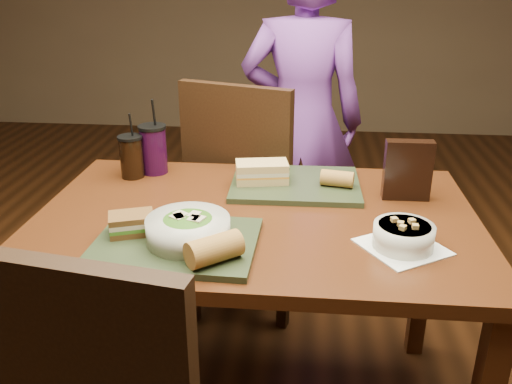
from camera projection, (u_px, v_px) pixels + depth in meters
dining_table at (256, 241)px, 1.64m from camera, size 1.30×0.85×0.75m
chair_far at (240, 191)px, 2.22m from camera, size 0.57×0.58×1.04m
diner at (302, 122)px, 2.47m from camera, size 0.58×0.39×1.54m
tray_near at (176, 243)px, 1.41m from camera, size 0.43×0.33×0.02m
tray_far at (295, 184)px, 1.80m from camera, size 0.42×0.33×0.02m
salad_bowl at (188, 228)px, 1.40m from camera, size 0.22×0.22×0.07m
soup_bowl at (404, 235)px, 1.40m from camera, size 0.26×0.26×0.08m
sandwich_near at (132, 224)px, 1.44m from camera, size 0.14×0.11×0.05m
sandwich_far at (262, 172)px, 1.78m from camera, size 0.18×0.12×0.07m
baguette_near at (214, 249)px, 1.30m from camera, size 0.15×0.14×0.07m
baguette_far at (337, 179)px, 1.75m from camera, size 0.11×0.07×0.05m
cup_cola at (131, 156)px, 1.86m from camera, size 0.08×0.08×0.23m
cup_berry at (154, 149)px, 1.89m from camera, size 0.10×0.10×0.26m
chip_bag at (408, 170)px, 1.67m from camera, size 0.15×0.05×0.19m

